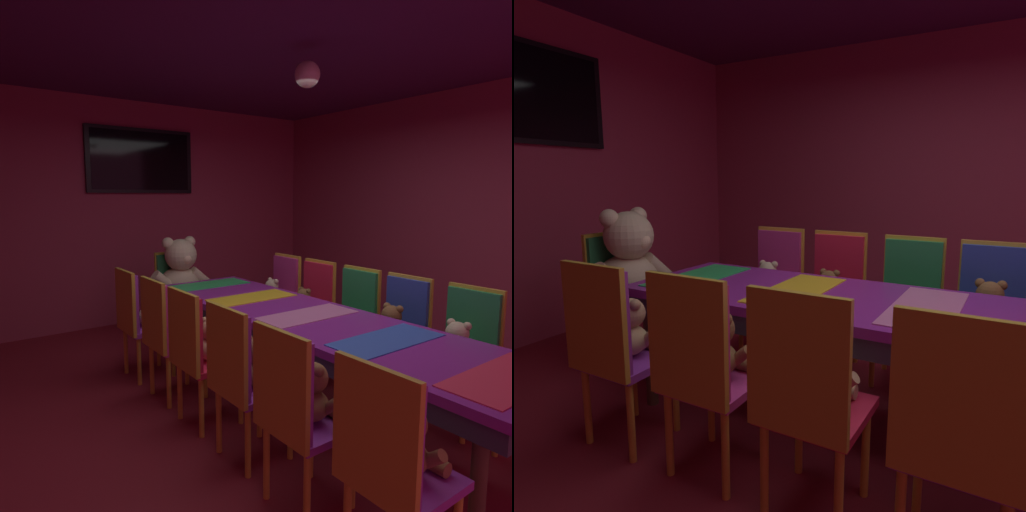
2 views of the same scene
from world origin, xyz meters
TOP-DOWN VIEW (x-y plane):
  - ground_plane at (0.00, 0.00)m, footprint 7.90×7.90m
  - wall_back at (0.00, 3.20)m, footprint 5.20×0.12m
  - wall_right at (2.60, 0.00)m, footprint 0.12×6.40m
  - ceiling_panel at (0.00, 0.00)m, footprint 5.20×6.40m
  - banquet_table at (0.00, 0.00)m, footprint 0.90×3.37m
  - chair_left_0 at (-0.82, -1.36)m, footprint 0.42×0.41m
  - teddy_left_0 at (-0.67, -1.36)m, footprint 0.26×0.33m
  - chair_left_1 at (-0.83, -0.79)m, footprint 0.42×0.41m
  - teddy_left_1 at (-0.68, -0.79)m, footprint 0.26×0.34m
  - chair_left_2 at (-0.80, -0.26)m, footprint 0.42×0.41m
  - teddy_left_2 at (-0.66, -0.26)m, footprint 0.25×0.33m
  - chair_left_3 at (-0.80, 0.28)m, footprint 0.42×0.41m
  - teddy_left_3 at (-0.66, 0.28)m, footprint 0.25×0.32m
  - chair_left_4 at (-0.80, 0.80)m, footprint 0.42×0.41m
  - teddy_left_4 at (-0.65, 0.80)m, footprint 0.27×0.34m
  - chair_left_5 at (-0.82, 1.35)m, footprint 0.42×0.41m
  - teddy_left_5 at (-0.67, 1.35)m, footprint 0.26×0.33m
  - chair_right_1 at (0.80, -0.79)m, footprint 0.42×0.41m
  - teddy_right_1 at (0.66, -0.79)m, footprint 0.26×0.33m
  - chair_right_2 at (0.80, -0.25)m, footprint 0.42×0.41m
  - teddy_right_2 at (0.65, -0.25)m, footprint 0.26×0.34m
  - chair_right_3 at (0.80, 0.25)m, footprint 0.42×0.41m
  - chair_right_4 at (0.81, 0.79)m, footprint 0.42×0.41m
  - teddy_right_4 at (0.67, 0.79)m, footprint 0.22×0.29m
  - chair_right_5 at (0.82, 1.31)m, footprint 0.42×0.41m
  - teddy_right_5 at (0.68, 1.31)m, footprint 0.24×0.30m
  - throne_chair at (0.00, 2.23)m, footprint 0.41×0.42m
  - king_teddy_bear at (0.00, 2.06)m, footprint 0.75×0.58m
  - wall_tv at (0.00, 3.11)m, footprint 1.37×0.06m
  - pendant_light at (0.23, 0.30)m, footprint 0.20×0.20m

SIDE VIEW (x-z plane):
  - ground_plane at x=0.00m, z-range 0.00..0.00m
  - teddy_right_4 at x=0.67m, z-range 0.44..0.71m
  - teddy_right_5 at x=0.68m, z-range 0.44..0.72m
  - teddy_left_3 at x=-0.66m, z-range 0.44..0.74m
  - teddy_left_2 at x=-0.66m, z-range 0.44..0.74m
  - teddy_right_1 at x=0.66m, z-range 0.44..0.75m
  - teddy_left_0 at x=-0.67m, z-range 0.44..0.75m
  - teddy_left_5 at x=-0.67m, z-range 0.44..0.75m
  - teddy_right_2 at x=0.65m, z-range 0.44..0.76m
  - chair_left_0 at x=-0.82m, z-range 0.10..1.09m
  - chair_left_1 at x=-0.83m, z-range 0.10..1.09m
  - chair_left_2 at x=-0.80m, z-range 0.10..1.09m
  - chair_left_3 at x=-0.80m, z-range 0.10..1.09m
  - chair_left_4 at x=-0.80m, z-range 0.10..1.09m
  - chair_left_5 at x=-0.82m, z-range 0.10..1.09m
  - chair_right_1 at x=0.80m, z-range 0.10..1.09m
  - chair_right_2 at x=0.80m, z-range 0.10..1.09m
  - chair_right_3 at x=0.80m, z-range 0.10..1.09m
  - chair_right_4 at x=0.81m, z-range 0.10..1.09m
  - chair_right_5 at x=0.82m, z-range 0.10..1.09m
  - throne_chair at x=0.00m, z-range 0.10..1.09m
  - teddy_left_1 at x=-0.68m, z-range 0.44..0.76m
  - teddy_left_4 at x=-0.65m, z-range 0.44..0.76m
  - banquet_table at x=0.00m, z-range 0.28..1.03m
  - king_teddy_bear at x=0.00m, z-range 0.41..1.12m
  - wall_back at x=0.00m, z-range 0.00..2.80m
  - wall_right at x=2.60m, z-range 0.00..2.80m
  - wall_tv at x=0.00m, z-range 1.65..2.45m
  - pendant_light at x=0.23m, z-range 2.45..2.65m
  - ceiling_panel at x=0.00m, z-range 2.78..2.82m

